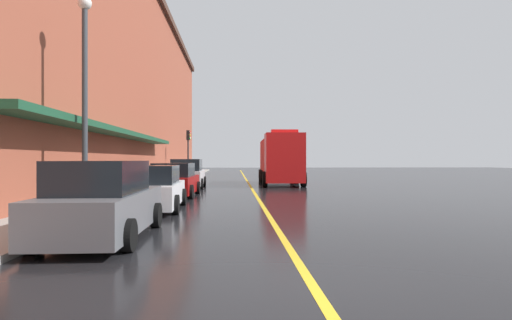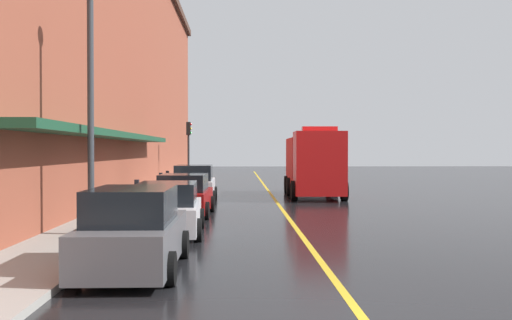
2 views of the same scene
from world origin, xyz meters
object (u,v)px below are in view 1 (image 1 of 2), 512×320
(fire_truck, at_px, (280,160))
(parking_meter_2, at_px, (133,176))
(parked_car_2, at_px, (174,181))
(street_lamp_left, at_px, (85,79))
(parked_car_1, at_px, (153,189))
(parking_meter_1, at_px, (167,170))
(parking_meter_0, at_px, (160,172))
(traffic_light_near, at_px, (188,144))
(parked_car_3, at_px, (187,174))
(parked_car_0, at_px, (103,202))

(fire_truck, height_order, parking_meter_2, fire_truck)
(parked_car_2, height_order, street_lamp_left, street_lamp_left)
(parked_car_1, height_order, parking_meter_1, parked_car_1)
(parked_car_1, bearing_deg, parked_car_2, -1.99)
(parking_meter_0, bearing_deg, parking_meter_2, -90.00)
(fire_truck, height_order, parking_meter_1, fire_truck)
(fire_truck, distance_m, traffic_light_near, 11.98)
(parked_car_2, bearing_deg, parked_car_1, -178.36)
(street_lamp_left, bearing_deg, fire_truck, 61.02)
(parked_car_1, distance_m, parked_car_3, 11.06)
(parked_car_2, relative_size, street_lamp_left, 0.62)
(street_lamp_left, bearing_deg, parked_car_1, 21.03)
(parked_car_0, xyz_separation_m, parked_car_1, (0.08, 5.07, -0.07))
(parking_meter_2, distance_m, street_lamp_left, 5.11)
(parked_car_1, xyz_separation_m, parking_meter_2, (-1.44, 3.04, 0.32))
(parked_car_3, bearing_deg, parked_car_1, 179.61)
(parked_car_0, distance_m, parked_car_1, 5.07)
(parking_meter_0, height_order, traffic_light_near, traffic_light_near)
(parked_car_2, relative_size, traffic_light_near, 0.99)
(parking_meter_0, bearing_deg, fire_truck, 32.05)
(parking_meter_1, relative_size, traffic_light_near, 0.31)
(parked_car_2, height_order, fire_truck, fire_truck)
(parked_car_0, relative_size, parked_car_3, 0.95)
(fire_truck, distance_m, parking_meter_0, 8.91)
(parked_car_3, xyz_separation_m, parking_meter_2, (-1.36, -8.03, 0.23))
(parked_car_3, relative_size, parking_meter_0, 3.53)
(street_lamp_left, bearing_deg, parking_meter_0, 86.55)
(parked_car_3, height_order, parking_meter_1, parked_car_3)
(fire_truck, xyz_separation_m, parking_meter_0, (-7.53, -4.71, -0.68))
(traffic_light_near, bearing_deg, parked_car_3, -83.85)
(parked_car_3, bearing_deg, parking_meter_2, 169.58)
(parked_car_1, height_order, parking_meter_0, parked_car_1)
(parked_car_1, distance_m, parking_meter_2, 3.37)
(fire_truck, distance_m, parking_meter_2, 13.23)
(parking_meter_2, distance_m, traffic_light_near, 20.22)
(parked_car_2, bearing_deg, street_lamp_left, 162.43)
(parked_car_0, bearing_deg, fire_truck, -18.16)
(parking_meter_2, bearing_deg, parked_car_1, -64.65)
(parked_car_2, xyz_separation_m, parking_meter_1, (-1.44, 6.60, 0.31))
(parked_car_2, relative_size, parking_meter_2, 3.21)
(parked_car_0, height_order, parked_car_3, parked_car_3)
(parked_car_1, height_order, traffic_light_near, traffic_light_near)
(parked_car_1, relative_size, traffic_light_near, 1.01)
(parking_meter_2, bearing_deg, parked_car_0, -80.49)
(street_lamp_left, bearing_deg, parked_car_2, 70.74)
(parked_car_1, height_order, parked_car_2, parked_car_2)
(parking_meter_2, bearing_deg, parking_meter_0, 90.00)
(parked_car_2, xyz_separation_m, fire_truck, (6.09, 8.83, 0.99))
(traffic_light_near, bearing_deg, parked_car_1, -86.60)
(parked_car_0, relative_size, parked_car_2, 1.04)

